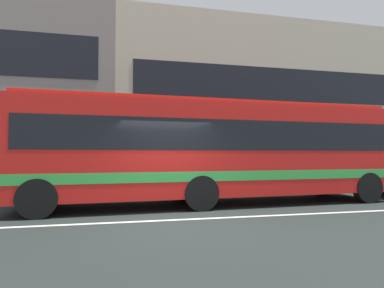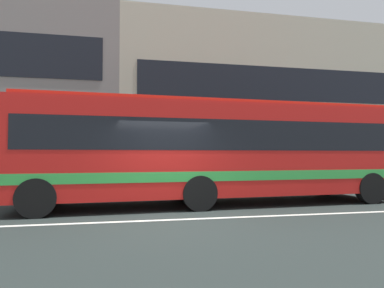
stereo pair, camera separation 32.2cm
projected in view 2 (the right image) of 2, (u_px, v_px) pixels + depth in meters
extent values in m
plane|color=#232B29|center=(170.00, 220.00, 7.88)|extent=(160.00, 160.00, 0.00)
cube|color=silver|center=(170.00, 220.00, 7.88)|extent=(60.00, 0.16, 0.01)
cube|color=beige|center=(279.00, 110.00, 24.78)|extent=(23.63, 10.22, 10.03)
cube|color=black|center=(318.00, 85.00, 19.77)|extent=(21.74, 0.04, 2.01)
cube|color=red|center=(213.00, 150.00, 10.48)|extent=(12.11, 3.04, 2.78)
cube|color=black|center=(213.00, 137.00, 10.49)|extent=(11.39, 3.02, 0.89)
cube|color=green|center=(213.00, 174.00, 10.46)|extent=(11.87, 3.05, 0.28)
cube|color=red|center=(213.00, 105.00, 10.53)|extent=(11.61, 2.62, 0.12)
cube|color=black|center=(369.00, 139.00, 11.93)|extent=(0.13, 2.07, 0.98)
cylinder|color=black|center=(326.00, 182.00, 12.73)|extent=(1.01, 0.33, 1.00)
cylinder|color=black|center=(370.00, 188.00, 10.53)|extent=(1.01, 0.33, 1.00)
cylinder|color=black|center=(183.00, 186.00, 11.36)|extent=(1.01, 0.33, 1.00)
cylinder|color=black|center=(199.00, 193.00, 9.16)|extent=(1.01, 0.33, 1.00)
cylinder|color=black|center=(52.00, 189.00, 10.35)|extent=(1.01, 0.33, 1.00)
cylinder|color=black|center=(36.00, 198.00, 8.14)|extent=(1.01, 0.33, 1.00)
cylinder|color=black|center=(383.00, 188.00, 12.49)|extent=(0.64, 0.23, 0.64)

